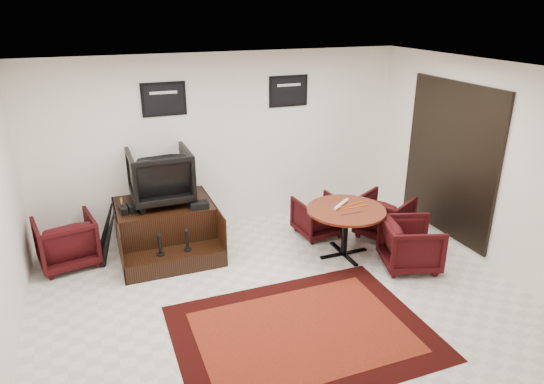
% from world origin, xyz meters
% --- Properties ---
extents(ground, '(6.00, 6.00, 0.00)m').
position_xyz_m(ground, '(0.00, 0.00, 0.00)').
color(ground, silver).
rests_on(ground, ground).
extents(room_shell, '(6.02, 5.02, 2.81)m').
position_xyz_m(room_shell, '(0.41, 0.12, 1.79)').
color(room_shell, white).
rests_on(room_shell, ground).
extents(area_rug, '(2.82, 2.11, 0.01)m').
position_xyz_m(area_rug, '(-0.04, -0.69, 0.01)').
color(area_rug, black).
rests_on(area_rug, ground).
extents(shine_podium, '(1.40, 1.45, 0.72)m').
position_xyz_m(shine_podium, '(-1.11, 1.87, 0.33)').
color(shine_podium, black).
rests_on(shine_podium, ground).
extents(shine_chair, '(0.87, 0.82, 0.89)m').
position_xyz_m(shine_chair, '(-1.11, 2.01, 1.17)').
color(shine_chair, black).
rests_on(shine_chair, shine_podium).
extents(shoes_pair, '(0.25, 0.28, 0.10)m').
position_xyz_m(shoes_pair, '(-1.63, 1.82, 0.77)').
color(shoes_pair, black).
rests_on(shoes_pair, shine_podium).
extents(polish_kit, '(0.26, 0.19, 0.09)m').
position_xyz_m(polish_kit, '(-0.65, 1.58, 0.77)').
color(polish_kit, black).
rests_on(polish_kit, shine_podium).
extents(umbrella_black, '(0.31, 0.12, 0.83)m').
position_xyz_m(umbrella_black, '(-1.94, 1.67, 0.41)').
color(umbrella_black, black).
rests_on(umbrella_black, ground).
extents(umbrella_hooked, '(0.33, 0.12, 0.88)m').
position_xyz_m(umbrella_hooked, '(-1.96, 1.89, 0.44)').
color(umbrella_hooked, black).
rests_on(umbrella_hooked, ground).
extents(armchair_side, '(0.89, 0.85, 0.78)m').
position_xyz_m(armchair_side, '(-2.49, 1.92, 0.39)').
color(armchair_side, black).
rests_on(armchair_side, ground).
extents(meeting_table, '(1.13, 1.13, 0.74)m').
position_xyz_m(meeting_table, '(1.29, 0.76, 0.65)').
color(meeting_table, '#451809').
rests_on(meeting_table, ground).
extents(table_chair_back, '(0.71, 0.67, 0.68)m').
position_xyz_m(table_chair_back, '(1.23, 1.53, 0.34)').
color(table_chair_back, black).
rests_on(table_chair_back, ground).
extents(table_chair_window, '(0.96, 0.98, 0.75)m').
position_xyz_m(table_chair_window, '(2.19, 1.09, 0.38)').
color(table_chair_window, black).
rests_on(table_chair_window, ground).
extents(table_chair_corner, '(0.88, 0.91, 0.76)m').
position_xyz_m(table_chair_corner, '(1.98, 0.13, 0.38)').
color(table_chair_corner, black).
rests_on(table_chair_corner, ground).
extents(paper_roll, '(0.37, 0.29, 0.05)m').
position_xyz_m(paper_roll, '(1.28, 0.89, 0.76)').
color(paper_roll, silver).
rests_on(paper_roll, meeting_table).
extents(table_clutter, '(0.57, 0.34, 0.01)m').
position_xyz_m(table_clutter, '(1.39, 0.76, 0.74)').
color(table_clutter, '#F15D0D').
rests_on(table_clutter, meeting_table).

